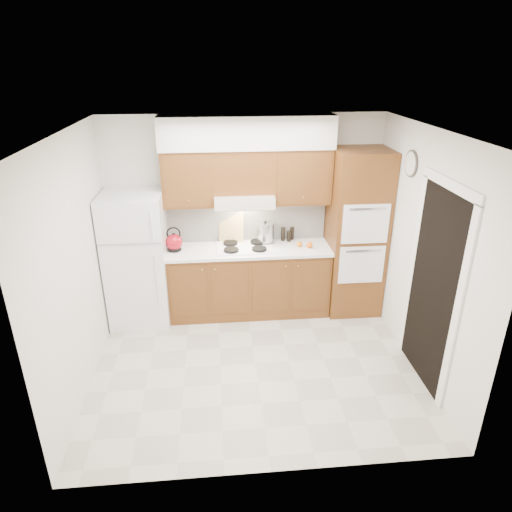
{
  "coord_description": "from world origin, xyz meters",
  "views": [
    {
      "loc": [
        -0.39,
        -4.28,
        3.24
      ],
      "look_at": [
        0.05,
        0.45,
        1.15
      ],
      "focal_mm": 32.0,
      "sensor_mm": 36.0,
      "label": 1
    }
  ],
  "objects_px": {
    "fridge": "(137,259)",
    "stock_pot": "(265,232)",
    "kettle": "(174,242)",
    "oven_cabinet": "(356,233)"
  },
  "relations": [
    {
      "from": "fridge",
      "to": "stock_pot",
      "type": "bearing_deg",
      "value": 7.63
    },
    {
      "from": "fridge",
      "to": "kettle",
      "type": "relative_size",
      "value": 8.04
    },
    {
      "from": "kettle",
      "to": "stock_pot",
      "type": "height_order",
      "value": "stock_pot"
    },
    {
      "from": "fridge",
      "to": "kettle",
      "type": "distance_m",
      "value": 0.52
    },
    {
      "from": "fridge",
      "to": "stock_pot",
      "type": "relative_size",
      "value": 7.12
    },
    {
      "from": "oven_cabinet",
      "to": "stock_pot",
      "type": "xyz_separation_m",
      "value": [
        -1.18,
        0.19,
        -0.01
      ]
    },
    {
      "from": "oven_cabinet",
      "to": "stock_pot",
      "type": "bearing_deg",
      "value": 170.94
    },
    {
      "from": "kettle",
      "to": "stock_pot",
      "type": "relative_size",
      "value": 0.88
    },
    {
      "from": "fridge",
      "to": "oven_cabinet",
      "type": "height_order",
      "value": "oven_cabinet"
    },
    {
      "from": "oven_cabinet",
      "to": "kettle",
      "type": "height_order",
      "value": "oven_cabinet"
    }
  ]
}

